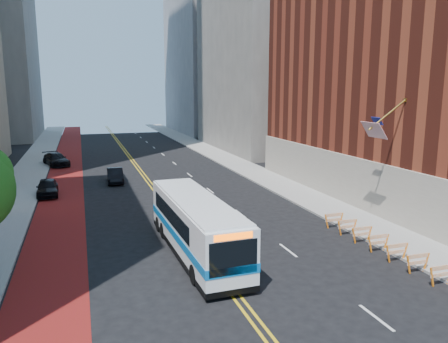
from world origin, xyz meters
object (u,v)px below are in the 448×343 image
(car_c, at_px, (56,159))
(transit_bus, at_px, (195,224))
(car_b, at_px, (115,176))
(car_a, at_px, (47,187))

(car_c, bearing_deg, transit_bus, -93.52)
(transit_bus, distance_m, car_b, 21.34)
(transit_bus, height_order, car_b, transit_bus)
(transit_bus, distance_m, car_c, 34.66)
(car_a, relative_size, car_b, 1.00)
(transit_bus, distance_m, car_a, 19.50)
(transit_bus, relative_size, car_c, 2.22)
(car_a, xyz_separation_m, car_b, (6.07, 3.80, -0.02))
(car_a, height_order, car_b, car_a)
(car_a, bearing_deg, transit_bus, -64.45)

